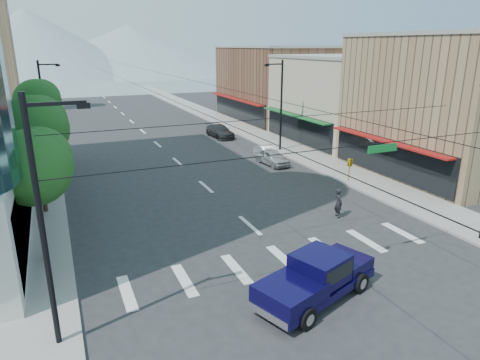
{
  "coord_description": "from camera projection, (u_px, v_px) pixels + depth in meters",
  "views": [
    {
      "loc": [
        -9.99,
        -15.42,
        10.31
      ],
      "look_at": [
        -0.72,
        5.82,
        3.0
      ],
      "focal_mm": 32.0,
      "sensor_mm": 36.0,
      "label": 1
    }
  ],
  "objects": [
    {
      "name": "tree_midnear",
      "position": [
        36.0,
        127.0,
        25.94
      ],
      "size": [
        4.09,
        4.09,
        7.52
      ],
      "color": "black",
      "rests_on": "ground"
    },
    {
      "name": "mountain_right",
      "position": [
        130.0,
        49.0,
        165.17
      ],
      "size": [
        90.0,
        90.0,
        18.0
      ],
      "primitive_type": "cone",
      "color": "gray",
      "rests_on": "ground"
    },
    {
      "name": "lamp_pole_ne",
      "position": [
        280.0,
        102.0,
        42.2
      ],
      "size": [
        2.0,
        0.25,
        9.0
      ],
      "color": "black",
      "rests_on": "ground"
    },
    {
      "name": "parked_car_mid",
      "position": [
        268.0,
        153.0,
        39.99
      ],
      "size": [
        1.67,
        4.11,
        1.33
      ],
      "primitive_type": "imported",
      "rotation": [
        0.0,
        0.0,
        -0.07
      ],
      "color": "silver",
      "rests_on": "ground"
    },
    {
      "name": "parked_car_near",
      "position": [
        272.0,
        157.0,
        38.49
      ],
      "size": [
        1.99,
        4.16,
        1.37
      ],
      "primitive_type": "imported",
      "rotation": [
        0.0,
        0.0,
        0.1
      ],
      "color": "#AAABAF",
      "rests_on": "ground"
    },
    {
      "name": "shop_near",
      "position": [
        451.0,
        107.0,
        35.1
      ],
      "size": [
        12.0,
        14.0,
        11.0
      ],
      "primitive_type": "cube",
      "color": "#8C6B4C",
      "rests_on": "ground"
    },
    {
      "name": "shop_far",
      "position": [
        277.0,
        84.0,
        61.48
      ],
      "size": [
        12.0,
        18.0,
        10.0
      ],
      "primitive_type": "cube",
      "color": "brown",
      "rests_on": "ground"
    },
    {
      "name": "pedestrian",
      "position": [
        338.0,
        203.0,
        26.62
      ],
      "size": [
        0.55,
        0.75,
        1.88
      ],
      "primitive_type": "imported",
      "rotation": [
        0.0,
        0.0,
        1.41
      ],
      "color": "black",
      "rests_on": "ground"
    },
    {
      "name": "sidewalk_right",
      "position": [
        226.0,
        122.0,
        59.91
      ],
      "size": [
        4.0,
        120.0,
        0.15
      ],
      "primitive_type": "cube",
      "color": "gray",
      "rests_on": "ground"
    },
    {
      "name": "parked_car_far",
      "position": [
        220.0,
        131.0,
        50.01
      ],
      "size": [
        2.28,
        5.06,
        1.44
      ],
      "primitive_type": "imported",
      "rotation": [
        0.0,
        0.0,
        0.05
      ],
      "color": "#2A2A2C",
      "rests_on": "ground"
    },
    {
      "name": "tree_far",
      "position": [
        39.0,
        101.0,
        38.17
      ],
      "size": [
        4.09,
        4.09,
        7.52
      ],
      "color": "black",
      "rests_on": "ground"
    },
    {
      "name": "sidewalk_left",
      "position": [
        38.0,
        136.0,
        50.76
      ],
      "size": [
        4.0,
        120.0,
        0.15
      ],
      "primitive_type": "cube",
      "color": "gray",
      "rests_on": "ground"
    },
    {
      "name": "ground",
      "position": [
        303.0,
        272.0,
        20.39
      ],
      "size": [
        160.0,
        160.0,
        0.0
      ],
      "primitive_type": "plane",
      "color": "#28282B",
      "rests_on": "ground"
    },
    {
      "name": "tree_near",
      "position": [
        35.0,
        164.0,
        20.0
      ],
      "size": [
        3.65,
        3.64,
        6.71
      ],
      "color": "black",
      "rests_on": "ground"
    },
    {
      "name": "signal_rig",
      "position": [
        324.0,
        185.0,
        18.19
      ],
      "size": [
        21.8,
        0.2,
        9.0
      ],
      "color": "black",
      "rests_on": "ground"
    },
    {
      "name": "tree_midfar",
      "position": [
        39.0,
        119.0,
        32.24
      ],
      "size": [
        3.65,
        3.64,
        6.71
      ],
      "color": "black",
      "rests_on": "ground"
    },
    {
      "name": "shop_mid",
      "position": [
        345.0,
        100.0,
        47.64
      ],
      "size": [
        12.0,
        14.0,
        9.0
      ],
      "primitive_type": "cube",
      "color": "tan",
      "rests_on": "ground"
    },
    {
      "name": "lamp_pole_nw",
      "position": [
        45.0,
        104.0,
        41.06
      ],
      "size": [
        2.0,
        0.25,
        9.0
      ],
      "color": "black",
      "rests_on": "ground"
    },
    {
      "name": "pickup_truck",
      "position": [
        316.0,
        277.0,
        17.88
      ],
      "size": [
        6.29,
        3.97,
        2.02
      ],
      "rotation": [
        0.0,
        0.0,
        0.34
      ],
      "color": "#0B0737",
      "rests_on": "ground"
    },
    {
      "name": "mountain_left",
      "position": [
        28.0,
        43.0,
        142.48
      ],
      "size": [
        80.0,
        80.0,
        22.0
      ],
      "primitive_type": "cone",
      "color": "gray",
      "rests_on": "ground"
    }
  ]
}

